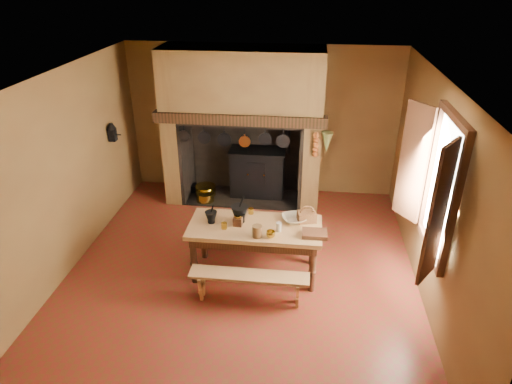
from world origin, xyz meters
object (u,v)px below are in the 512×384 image
Objects in this scene: iron_range at (258,172)px; mixing_bowl at (294,219)px; coffee_grinder at (238,221)px; bench_front at (249,281)px; wicker_basket at (307,216)px; work_table at (255,233)px.

iron_range is 2.46m from mixing_bowl.
iron_range is 2.53m from coffee_grinder.
bench_front is 1.23m from wicker_basket.
mixing_bowl reaches higher than bench_front.
bench_front is 1.10m from mixing_bowl.
iron_range reaches higher than bench_front.
wicker_basket is (0.71, 0.21, 0.20)m from work_table.
mixing_bowl is at bearing 174.37° from wicker_basket.
iron_range is 4.80× the size of mixing_bowl.
wicker_basket reaches higher than bench_front.
wicker_basket reaches higher than mixing_bowl.
iron_range is 5.53× the size of wicker_basket.
mixing_bowl is at bearing -71.53° from iron_range.
wicker_basket is (0.94, 0.22, 0.01)m from coffee_grinder.
bench_front is at bearing -122.96° from mixing_bowl.
iron_range is at bearing 95.56° from work_table.
work_table is (0.24, -2.49, 0.19)m from iron_range.
work_table is 9.72× the size of coffee_grinder.
wicker_basket is at bearing -67.48° from iron_range.
work_table is 0.72m from bench_front.
work_table is 6.36× the size of wicker_basket.
wicker_basket reaches higher than work_table.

